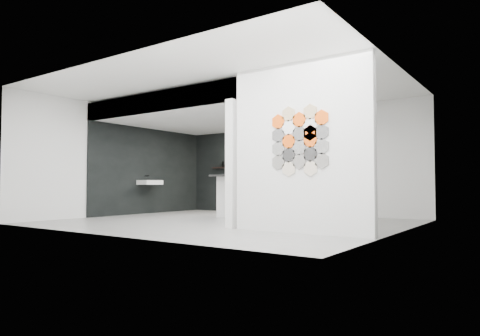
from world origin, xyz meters
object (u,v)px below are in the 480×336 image
object	(u,v)px
glass_vase	(297,162)
bottle_dark	(238,164)
stockpot	(225,164)
kettle	(294,162)
wall_basin	(150,182)
partition_panel	(300,147)
utensil_cup	(231,165)
kitchen_island	(254,196)
glass_bowl	(297,163)

from	to	relation	value
glass_vase	bottle_dark	distance (m)	1.94
stockpot	kettle	distance (m)	2.30
wall_basin	stockpot	distance (m)	2.35
partition_panel	utensil_cup	xyz separation A→B (m)	(-4.26, 3.87, -0.03)
kitchen_island	utensil_cup	bearing A→B (deg)	124.76
partition_panel	utensil_cup	distance (m)	5.75
stockpot	bottle_dark	distance (m)	0.47
kettle	glass_vase	bearing A→B (deg)	10.25
glass_vase	glass_bowl	bearing A→B (deg)	0.00
kitchen_island	bottle_dark	bearing A→B (deg)	120.53
utensil_cup	glass_vase	bearing A→B (deg)	0.00
kettle	bottle_dark	size ratio (longest dim) A/B	1.38
partition_panel	glass_vase	size ratio (longest dim) A/B	22.58
stockpot	glass_vase	xyz separation A→B (m)	(2.41, 0.00, -0.02)
kettle	glass_bowl	world-z (taller)	kettle
kitchen_island	glass_bowl	size ratio (longest dim) A/B	15.06
kettle	utensil_cup	xyz separation A→B (m)	(-2.09, 0.00, -0.03)
kitchen_island	glass_bowl	bearing A→B (deg)	61.25
wall_basin	glass_bowl	size ratio (longest dim) A/B	4.31
kitchen_island	stockpot	size ratio (longest dim) A/B	10.91
stockpot	glass_bowl	distance (m)	2.41
wall_basin	bottle_dark	xyz separation A→B (m)	(1.45, 2.07, 0.54)
stockpot	glass_vase	size ratio (longest dim) A/B	1.55
wall_basin	kettle	world-z (taller)	kettle
utensil_cup	bottle_dark	bearing A→B (deg)	0.00
partition_panel	glass_bowl	bearing A→B (deg)	118.23
kitchen_island	glass_bowl	distance (m)	1.78
kitchen_island	stockpot	distance (m)	2.70
wall_basin	bottle_dark	world-z (taller)	bottle_dark
glass_bowl	wall_basin	bearing A→B (deg)	-148.65
wall_basin	glass_vase	distance (m)	4.00
partition_panel	bottle_dark	size ratio (longest dim) A/B	20.09
stockpot	utensil_cup	bearing A→B (deg)	0.00
wall_basin	stockpot	bearing A→B (deg)	64.55
stockpot	bottle_dark	bearing A→B (deg)	0.00
stockpot	wall_basin	bearing A→B (deg)	-115.45
kettle	glass_bowl	bearing A→B (deg)	10.25
kettle	bottle_dark	world-z (taller)	kettle
kitchen_island	glass_vase	size ratio (longest dim) A/B	16.91
kettle	glass_vase	distance (m)	0.11
stockpot	glass_vase	world-z (taller)	stockpot
kitchen_island	stockpot	bearing A→B (deg)	127.91
kettle	bottle_dark	xyz separation A→B (m)	(-1.83, 0.00, -0.01)
partition_panel	glass_bowl	distance (m)	4.39
partition_panel	kitchen_island	distance (m)	3.49
wall_basin	utensil_cup	bearing A→B (deg)	59.81
kettle	utensil_cup	world-z (taller)	kettle
partition_panel	bottle_dark	bearing A→B (deg)	136.07
glass_bowl	kettle	bearing A→B (deg)	180.00
partition_panel	kettle	size ratio (longest dim) A/B	14.54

